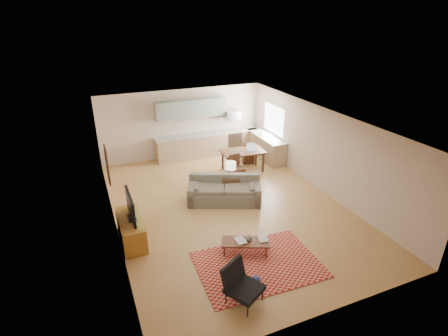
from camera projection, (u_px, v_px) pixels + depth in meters
name	position (u px, v px, depth m)	size (l,w,h in m)	color
room	(228.00, 166.00, 10.01)	(9.00, 9.00, 9.00)	#A77842
kitchen_counter_back	(208.00, 144.00, 14.21)	(4.26, 0.64, 0.92)	tan
kitchen_counter_right	(266.00, 147.00, 13.93)	(0.64, 2.26, 0.92)	tan
kitchen_range	(232.00, 141.00, 14.60)	(0.62, 0.62, 0.90)	#A5A8AD
kitchen_microwave	(232.00, 115.00, 14.16)	(0.62, 0.40, 0.35)	#A5A8AD
upper_cabinets	(191.00, 109.00, 13.51)	(2.80, 0.34, 0.70)	gray
window_right	(274.00, 119.00, 13.59)	(0.02, 1.40, 1.05)	white
wall_art_left	(108.00, 165.00, 9.55)	(0.06, 0.42, 1.10)	olive
triptych	(180.00, 114.00, 13.57)	(1.70, 0.04, 0.50)	#F4E0C4
rug	(258.00, 265.00, 8.11)	(2.80, 1.94, 0.02)	maroon
sofa	(224.00, 190.00, 10.66)	(2.29, 1.00, 0.80)	#60594C
coffee_table	(245.00, 247.00, 8.46)	(1.14, 0.45, 0.35)	#4E2515
book_a	(236.00, 242.00, 8.34)	(0.24, 0.32, 0.03)	maroon
book_b	(258.00, 239.00, 8.46)	(0.31, 0.37, 0.02)	navy
vase	(249.00, 237.00, 8.39)	(0.19, 0.19, 0.17)	black
armchair	(245.00, 286.00, 6.91)	(0.74, 0.74, 0.84)	black
tv_credenza	(131.00, 230.00, 8.84)	(0.56, 1.45, 0.67)	#985F1E
tv	(131.00, 206.00, 8.58)	(0.11, 1.12, 0.67)	black
console_table	(231.00, 186.00, 11.04)	(0.56, 0.38, 0.66)	#3C2215
table_lamp	(231.00, 169.00, 10.80)	(0.32, 0.32, 0.53)	beige
dining_table	(243.00, 161.00, 12.79)	(1.54, 0.88, 0.78)	#3C2215
dining_chair_near	(237.00, 168.00, 12.05)	(0.43, 0.45, 0.91)	#3C2215
dining_chair_far	(248.00, 151.00, 13.47)	(0.43, 0.45, 0.90)	#3C2215
laptop	(252.00, 147.00, 12.60)	(0.33, 0.25, 0.25)	#A5A8AD
soap_bottle	(260.00, 132.00, 13.91)	(0.10, 0.10, 0.19)	#F4E0C4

